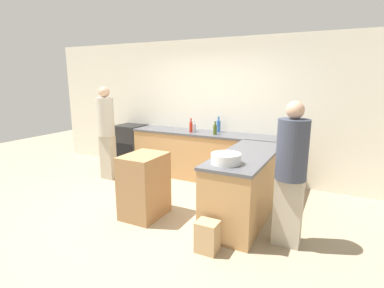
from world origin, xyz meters
name	(u,v)px	position (x,y,z in m)	size (l,w,h in m)	color
ground_plane	(159,212)	(0.00, 0.00, 0.00)	(14.00, 14.00, 0.00)	tan
wall_back	(214,109)	(0.00, 2.04, 1.35)	(8.00, 0.06, 2.70)	silver
counter_back	(206,156)	(0.00, 1.70, 0.47)	(3.04, 0.64, 0.93)	tan
counter_peninsula	(246,185)	(1.17, 0.47, 0.47)	(0.69, 1.88, 0.93)	tan
range_oven	(131,146)	(-1.85, 1.71, 0.47)	(0.65, 0.60, 0.94)	black
island_table	(144,186)	(-0.12, -0.18, 0.45)	(0.50, 0.65, 0.91)	#997047
mixing_bowl	(226,159)	(1.10, -0.15, 1.00)	(0.37, 0.37, 0.13)	white
vinegar_bottle_clear	(194,127)	(-0.27, 1.72, 1.01)	(0.08, 0.08, 0.21)	silver
olive_oil_bottle	(215,129)	(0.23, 1.59, 1.03)	(0.07, 0.07, 0.25)	#475B1E
water_bottle_blue	(218,126)	(0.18, 1.86, 1.05)	(0.08, 0.08, 0.30)	#386BB7
hot_sauce_bottle	(191,127)	(-0.28, 1.60, 1.04)	(0.06, 0.06, 0.27)	red
person_by_range	(106,129)	(-1.74, 0.86, 0.99)	(0.32, 0.32, 1.80)	#ADA38E
person_at_peninsula	(291,170)	(1.85, -0.04, 0.93)	(0.35, 0.35, 1.71)	#ADA38E
paper_bag	(207,237)	(1.07, -0.62, 0.18)	(0.25, 0.21, 0.37)	tan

